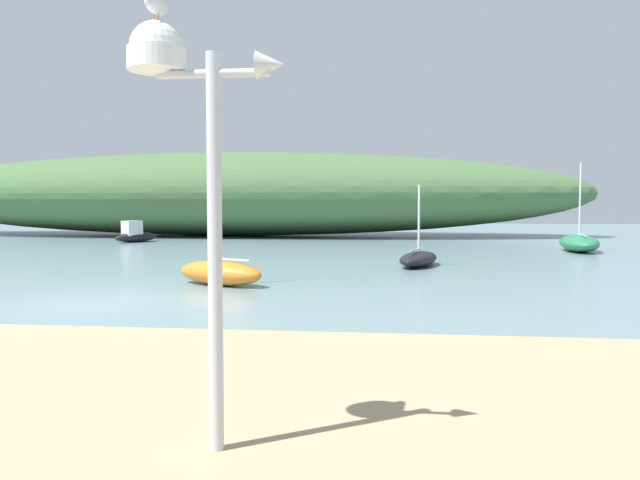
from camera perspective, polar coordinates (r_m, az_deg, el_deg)
name	(u,v)px	position (r m, az deg, el deg)	size (l,w,h in m)	color
ground_plane	(94,303)	(14.89, -20.25, -5.49)	(120.00, 120.00, 0.00)	gray
distant_hill	(225,194)	(44.96, -8.80, 4.22)	(51.57, 12.01, 5.93)	#476B3D
mast_structure	(179,105)	(5.20, -12.91, 12.14)	(1.28, 0.47, 3.50)	silver
seagull_on_radar	(155,3)	(5.43, -15.08, 20.50)	(0.18, 0.35, 0.24)	orange
sailboat_by_sandbar	(220,272)	(17.17, -9.29, -2.98)	(2.97, 2.11, 3.45)	orange
sailboat_far_left	(419,259)	(22.41, 9.13, -1.71)	(1.97, 3.36, 2.93)	black
motorboat_west_reach	(135,235)	(37.84, -16.78, 0.49)	(2.16, 3.00, 1.27)	black
sailboat_off_point	(579,243)	(31.59, 22.89, -0.25)	(2.17, 4.53, 4.19)	#287A4C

